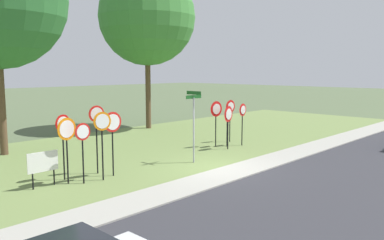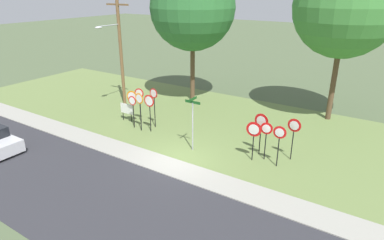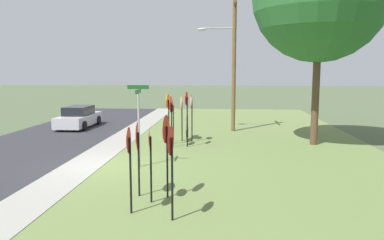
% 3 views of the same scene
% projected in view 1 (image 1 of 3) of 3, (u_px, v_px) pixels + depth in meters
% --- Properties ---
extents(ground_plane, '(160.00, 160.00, 0.00)m').
position_uv_depth(ground_plane, '(218.00, 169.00, 16.26)').
color(ground_plane, '#4C5B3D').
extents(road_asphalt, '(44.00, 6.40, 0.01)m').
position_uv_depth(road_asphalt, '(330.00, 194.00, 12.99)').
color(road_asphalt, '#2D2D33').
rests_on(road_asphalt, ground_plane).
extents(sidewalk_strip, '(44.00, 1.60, 0.06)m').
position_uv_depth(sidewalk_strip, '(233.00, 172.00, 15.71)').
color(sidewalk_strip, '#99968C').
rests_on(sidewalk_strip, ground_plane).
extents(grass_median, '(44.00, 12.00, 0.04)m').
position_uv_depth(grass_median, '(128.00, 149.00, 20.33)').
color(grass_median, olive).
rests_on(grass_median, ground_plane).
extents(stop_sign_near_left, '(0.69, 0.12, 2.54)m').
position_uv_depth(stop_sign_near_left, '(102.00, 131.00, 14.29)').
color(stop_sign_near_left, black).
rests_on(stop_sign_near_left, grass_median).
extents(stop_sign_near_right, '(0.79, 0.16, 2.37)m').
position_uv_depth(stop_sign_near_right, '(67.00, 136.00, 13.87)').
color(stop_sign_near_right, black).
rests_on(stop_sign_near_right, grass_median).
extents(stop_sign_far_left, '(0.77, 0.09, 2.47)m').
position_uv_depth(stop_sign_far_left, '(113.00, 129.00, 14.89)').
color(stop_sign_far_left, black).
rests_on(stop_sign_far_left, grass_median).
extents(stop_sign_far_center, '(0.62, 0.10, 2.19)m').
position_uv_depth(stop_sign_far_center, '(83.00, 141.00, 13.89)').
color(stop_sign_far_center, black).
rests_on(stop_sign_far_center, grass_median).
extents(stop_sign_far_right, '(0.65, 0.12, 2.68)m').
position_uv_depth(stop_sign_far_right, '(97.00, 125.00, 15.21)').
color(stop_sign_far_right, black).
rests_on(stop_sign_far_right, grass_median).
extents(stop_sign_center_tall, '(0.65, 0.15, 2.43)m').
position_uv_depth(stop_sign_center_tall, '(63.00, 133.00, 14.34)').
color(stop_sign_center_tall, black).
rests_on(stop_sign_center_tall, grass_median).
extents(yield_sign_near_left, '(0.65, 0.16, 2.14)m').
position_uv_depth(yield_sign_near_left, '(228.00, 117.00, 20.68)').
color(yield_sign_near_left, black).
rests_on(yield_sign_near_left, grass_median).
extents(yield_sign_near_right, '(0.67, 0.11, 2.26)m').
position_uv_depth(yield_sign_near_right, '(243.00, 115.00, 21.01)').
color(yield_sign_near_right, black).
rests_on(yield_sign_near_right, grass_median).
extents(yield_sign_far_left, '(0.82, 0.15, 2.23)m').
position_uv_depth(yield_sign_far_left, '(229.00, 117.00, 19.99)').
color(yield_sign_far_left, black).
rests_on(yield_sign_far_left, grass_median).
extents(yield_sign_far_right, '(0.73, 0.12, 2.37)m').
position_uv_depth(yield_sign_far_right, '(230.00, 111.00, 22.04)').
color(yield_sign_far_right, black).
rests_on(yield_sign_far_right, grass_median).
extents(yield_sign_center, '(0.81, 0.13, 2.42)m').
position_uv_depth(yield_sign_center, '(216.00, 113.00, 20.58)').
color(yield_sign_center, black).
rests_on(yield_sign_center, grass_median).
extents(street_name_post, '(0.96, 0.82, 3.13)m').
position_uv_depth(street_name_post, '(194.00, 121.00, 17.07)').
color(street_name_post, '#9EA0A8').
rests_on(street_name_post, grass_median).
extents(notice_board, '(1.10, 0.05, 1.25)m').
position_uv_depth(notice_board, '(43.00, 164.00, 13.55)').
color(notice_board, black).
rests_on(notice_board, grass_median).
extents(oak_tree_right, '(6.53, 6.53, 10.85)m').
position_uv_depth(oak_tree_right, '(147.00, 17.00, 26.60)').
color(oak_tree_right, brown).
rests_on(oak_tree_right, grass_median).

